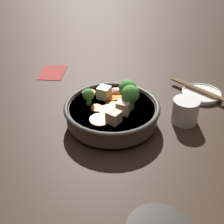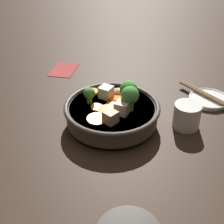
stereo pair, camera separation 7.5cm
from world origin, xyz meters
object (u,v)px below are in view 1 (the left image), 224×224
object	(u,v)px
tea_cup	(185,111)
chopsticks_pair	(202,91)
side_saucer	(201,94)
stirfry_bowl	(113,111)

from	to	relation	value
tea_cup	chopsticks_pair	bearing A→B (deg)	175.39
side_saucer	tea_cup	world-z (taller)	tea_cup
tea_cup	stirfry_bowl	bearing A→B (deg)	-61.51
side_saucer	tea_cup	bearing A→B (deg)	-4.61
side_saucer	tea_cup	size ratio (longest dim) A/B	1.70
chopsticks_pair	side_saucer	bearing A→B (deg)	0.00
stirfry_bowl	chopsticks_pair	bearing A→B (deg)	143.74
stirfry_bowl	chopsticks_pair	size ratio (longest dim) A/B	1.17
side_saucer	chopsticks_pair	bearing A→B (deg)	180.00
stirfry_bowl	side_saucer	distance (m)	0.30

